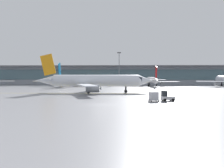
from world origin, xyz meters
TOP-DOWN VIEW (x-y plane):
  - ground_plane at (0.00, 0.00)m, footprint 400.00×400.00m
  - taxiway_centreline_stripe at (-3.97, 27.93)m, footprint 109.90×5.52m
  - terminal_concourse at (0.00, 92.57)m, footprint 187.65×11.00m
  - gate_airplane_1 at (-21.54, 67.13)m, footprint 27.41×29.48m
  - gate_airplane_2 at (15.61, 71.69)m, footprint 23.98×25.86m
  - taxiing_regional_jet at (-4.41, 29.91)m, footprint 33.95×31.56m
  - baggage_tug at (12.93, 6.92)m, footprint 2.84×2.08m
  - cargo_dolly_lead at (10.28, 6.34)m, footprint 2.40×2.02m
  - apron_light_mast_1 at (0.85, 85.40)m, footprint 1.80×0.36m

SIDE VIEW (x-z plane):
  - ground_plane at x=0.00m, z-range 0.00..0.00m
  - taxiway_centreline_stripe at x=-3.97m, z-range 0.00..0.01m
  - baggage_tug at x=12.93m, z-range -0.16..1.94m
  - cargo_dolly_lead at x=10.28m, z-range 0.08..2.02m
  - gate_airplane_2 at x=15.61m, z-range -1.71..6.85m
  - gate_airplane_1 at x=-21.54m, z-range -1.96..7.81m
  - taxiing_regional_jet at x=-4.41m, z-range -2.25..9.00m
  - terminal_concourse at x=0.00m, z-range 0.12..9.72m
  - apron_light_mast_1 at x=0.85m, z-range 0.70..16.56m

